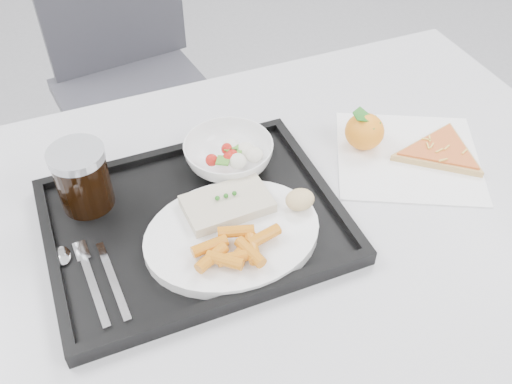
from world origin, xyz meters
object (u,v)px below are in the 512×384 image
(chair, at_px, (128,61))
(dinner_plate, at_px, (232,235))
(tangerine, at_px, (365,131))
(salad_bowl, at_px, (229,154))
(table, at_px, (270,236))
(tray, at_px, (195,222))
(pizza_slice, at_px, (441,151))
(cola_glass, at_px, (82,177))

(chair, bearing_deg, dinner_plate, -91.24)
(tangerine, bearing_deg, salad_bowl, 173.35)
(chair, height_order, dinner_plate, chair)
(table, relative_size, chair, 1.29)
(tangerine, bearing_deg, tray, -168.20)
(tangerine, bearing_deg, chair, 109.29)
(table, xyz_separation_m, tangerine, (0.22, 0.08, 0.10))
(chair, xyz_separation_m, tray, (-0.06, -0.88, 0.22))
(salad_bowl, distance_m, pizza_slice, 0.38)
(salad_bowl, xyz_separation_m, pizza_slice, (0.37, -0.11, -0.03))
(tray, bearing_deg, pizza_slice, -0.52)
(tray, height_order, salad_bowl, salad_bowl)
(pizza_slice, bearing_deg, chair, 114.32)
(chair, height_order, tray, chair)
(tray, xyz_separation_m, pizza_slice, (0.46, -0.00, 0.00))
(table, relative_size, pizza_slice, 5.32)
(table, bearing_deg, cola_glass, 157.52)
(pizza_slice, bearing_deg, tray, 179.48)
(table, xyz_separation_m, tray, (-0.13, 0.01, 0.08))
(tray, bearing_deg, chair, 85.96)
(chair, height_order, pizza_slice, chair)
(table, distance_m, dinner_plate, 0.13)
(chair, relative_size, cola_glass, 8.61)
(salad_bowl, xyz_separation_m, tangerine, (0.25, -0.03, -0.00))
(chair, bearing_deg, tray, -94.04)
(table, relative_size, tray, 2.67)
(chair, distance_m, salad_bowl, 0.82)
(table, bearing_deg, tangerine, 20.94)
(salad_bowl, bearing_deg, pizza_slice, -16.05)
(salad_bowl, height_order, cola_glass, cola_glass)
(salad_bowl, distance_m, cola_glass, 0.24)
(tangerine, bearing_deg, pizza_slice, -33.14)
(dinner_plate, distance_m, pizza_slice, 0.42)
(table, xyz_separation_m, chair, (-0.06, 0.89, -0.15))
(dinner_plate, height_order, tangerine, tangerine)
(table, relative_size, cola_glass, 11.11)
(tray, xyz_separation_m, cola_glass, (-0.15, 0.10, 0.06))
(salad_bowl, bearing_deg, table, -74.73)
(table, distance_m, pizza_slice, 0.34)
(dinner_plate, bearing_deg, cola_glass, 139.39)
(table, height_order, dinner_plate, dinner_plate)
(table, relative_size, dinner_plate, 4.44)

